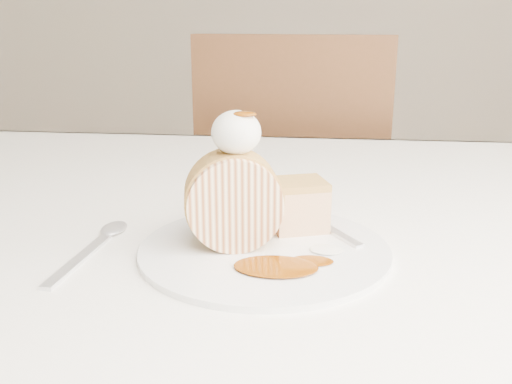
# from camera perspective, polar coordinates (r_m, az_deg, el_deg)

# --- Properties ---
(table) EXTENTS (1.40, 0.90, 0.75)m
(table) POSITION_cam_1_polar(r_m,az_deg,el_deg) (0.78, 3.42, -7.64)
(table) COLOR white
(table) RESTS_ON ground
(chair_far) EXTENTS (0.50, 0.50, 0.95)m
(chair_far) POSITION_cam_1_polar(r_m,az_deg,el_deg) (1.46, 4.05, -0.66)
(chair_far) COLOR brown
(chair_far) RESTS_ON ground
(plate) EXTENTS (0.33, 0.33, 0.01)m
(plate) POSITION_cam_1_polar(r_m,az_deg,el_deg) (0.60, 0.85, -5.77)
(plate) COLOR white
(plate) RESTS_ON table
(roulade_slice) EXTENTS (0.11, 0.07, 0.10)m
(roulade_slice) POSITION_cam_1_polar(r_m,az_deg,el_deg) (0.59, -2.24, -0.88)
(roulade_slice) COLOR #FFE4B1
(roulade_slice) RESTS_ON plate
(cake_chunk) EXTENTS (0.07, 0.07, 0.05)m
(cake_chunk) POSITION_cam_1_polar(r_m,az_deg,el_deg) (0.64, 4.28, -1.59)
(cake_chunk) COLOR tan
(cake_chunk) RESTS_ON plate
(whipped_cream) EXTENTS (0.05, 0.05, 0.04)m
(whipped_cream) POSITION_cam_1_polar(r_m,az_deg,el_deg) (0.57, -1.99, 5.97)
(whipped_cream) COLOR white
(whipped_cream) RESTS_ON roulade_slice
(caramel_drizzle) EXTENTS (0.03, 0.02, 0.01)m
(caramel_drizzle) POSITION_cam_1_polar(r_m,az_deg,el_deg) (0.56, -1.22, 8.37)
(caramel_drizzle) COLOR #703304
(caramel_drizzle) RESTS_ON whipped_cream
(caramel_pool) EXTENTS (0.09, 0.08, 0.00)m
(caramel_pool) POSITION_cam_1_polar(r_m,az_deg,el_deg) (0.55, 1.99, -7.45)
(caramel_pool) COLOR #703304
(caramel_pool) RESTS_ON plate
(fork) EXTENTS (0.10, 0.14, 0.00)m
(fork) POSITION_cam_1_polar(r_m,az_deg,el_deg) (0.64, 7.44, -3.73)
(fork) COLOR silver
(fork) RESTS_ON plate
(spoon) EXTENTS (0.03, 0.16, 0.00)m
(spoon) POSITION_cam_1_polar(r_m,az_deg,el_deg) (0.60, -17.29, -6.49)
(spoon) COLOR silver
(spoon) RESTS_ON table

